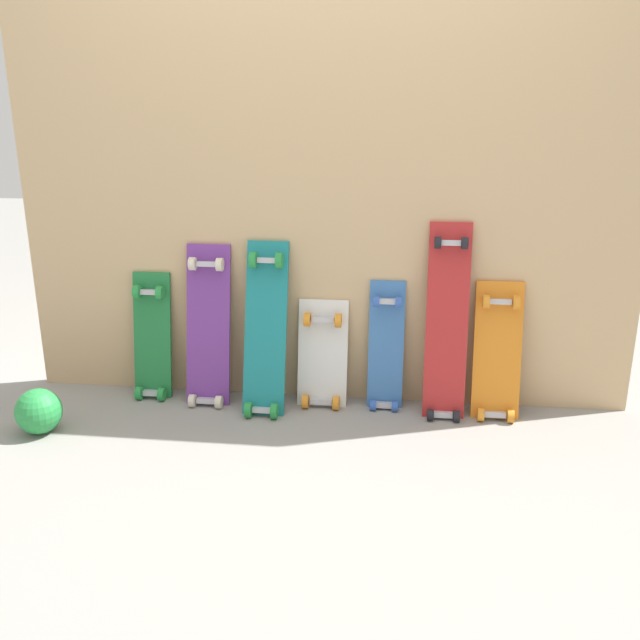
{
  "coord_description": "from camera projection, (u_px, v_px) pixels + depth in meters",
  "views": [
    {
      "loc": [
        0.35,
        -3.06,
        1.42
      ],
      "look_at": [
        0.0,
        -0.07,
        0.43
      ],
      "focal_mm": 39.49,
      "sensor_mm": 36.0,
      "label": 1
    }
  ],
  "objects": [
    {
      "name": "rubber_ball",
      "position": [
        39.0,
        411.0,
        3.02
      ],
      "size": [
        0.2,
        0.2,
        0.2
      ],
      "primitive_type": "sphere",
      "color": "#268C3F",
      "rests_on": "ground"
    },
    {
      "name": "skateboard_purple",
      "position": [
        208.0,
        333.0,
        3.28
      ],
      "size": [
        0.21,
        0.22,
        0.81
      ],
      "color": "#6B338C",
      "rests_on": "ground"
    },
    {
      "name": "skateboard_red",
      "position": [
        447.0,
        329.0,
        3.13
      ],
      "size": [
        0.19,
        0.23,
        0.94
      ],
      "color": "#B22626",
      "rests_on": "ground"
    },
    {
      "name": "skateboard_teal",
      "position": [
        265.0,
        335.0,
        3.2
      ],
      "size": [
        0.19,
        0.31,
        0.83
      ],
      "color": "#197A7F",
      "rests_on": "ground"
    },
    {
      "name": "skateboard_blue",
      "position": [
        386.0,
        353.0,
        3.24
      ],
      "size": [
        0.16,
        0.16,
        0.66
      ],
      "color": "#386BAD",
      "rests_on": "ground"
    },
    {
      "name": "ground_plane",
      "position": [
        322.0,
        400.0,
        3.37
      ],
      "size": [
        12.0,
        12.0,
        0.0
      ],
      "primitive_type": "plane",
      "color": "gray"
    },
    {
      "name": "skateboard_green",
      "position": [
        152.0,
        342.0,
        3.35
      ],
      "size": [
        0.18,
        0.17,
        0.66
      ],
      "color": "#1E7238",
      "rests_on": "ground"
    },
    {
      "name": "plywood_wall_panel",
      "position": [
        324.0,
        201.0,
        3.14
      ],
      "size": [
        2.82,
        0.04,
        1.88
      ],
      "primitive_type": "cube",
      "color": "tan",
      "rests_on": "ground"
    },
    {
      "name": "skateboard_orange",
      "position": [
        497.0,
        358.0,
        3.15
      ],
      "size": [
        0.21,
        0.21,
        0.67
      ],
      "color": "orange",
      "rests_on": "ground"
    },
    {
      "name": "skateboard_white",
      "position": [
        322.0,
        360.0,
        3.28
      ],
      "size": [
        0.23,
        0.18,
        0.56
      ],
      "color": "silver",
      "rests_on": "ground"
    }
  ]
}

